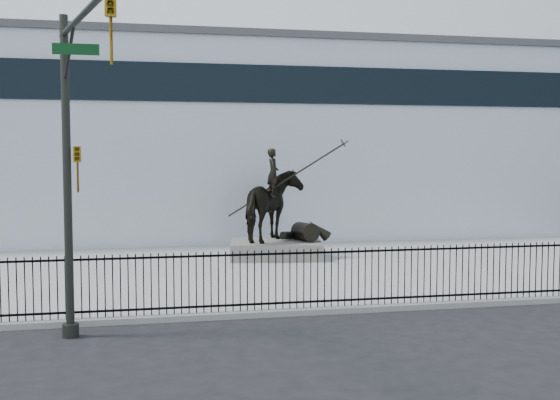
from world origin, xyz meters
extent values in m
plane|color=black|center=(0.00, 0.00, 0.00)|extent=(120.00, 120.00, 0.00)
cube|color=#989895|center=(0.00, 7.00, 0.07)|extent=(30.00, 12.00, 0.15)
cube|color=silver|center=(0.00, 20.00, 4.50)|extent=(44.00, 14.00, 9.00)
cube|color=black|center=(0.00, 1.25, 0.30)|extent=(22.00, 0.05, 0.05)
cube|color=black|center=(0.00, 1.25, 1.55)|extent=(22.00, 0.05, 0.05)
cube|color=black|center=(0.00, 1.25, 0.90)|extent=(22.00, 0.03, 1.50)
cube|color=#5F5D57|center=(-0.63, 9.25, 0.46)|extent=(3.67, 2.79, 0.63)
imported|color=black|center=(-0.63, 9.25, 2.12)|extent=(2.65, 2.97, 2.67)
imported|color=black|center=(-0.74, 9.27, 3.34)|extent=(0.53, 0.72, 1.81)
cylinder|color=black|center=(-0.27, 9.19, 3.06)|extent=(4.26, 0.71, 2.72)
cylinder|color=black|center=(-7.00, 0.20, 0.15)|extent=(0.36, 0.36, 0.30)
cylinder|color=black|center=(-7.00, 0.20, 3.50)|extent=(0.18, 0.18, 7.00)
cylinder|color=black|center=(-6.40, -1.92, 6.60)|extent=(1.47, 4.84, 0.12)
imported|color=#A67D12|center=(-5.80, -4.05, 5.97)|extent=(0.18, 0.22, 1.10)
imported|color=#A67D12|center=(-6.78, 0.20, 3.70)|extent=(0.16, 0.20, 1.00)
cube|color=#0C3F19|center=(-6.64, -1.00, 6.10)|extent=(0.90, 0.03, 0.22)
camera|label=1|loc=(-5.25, -14.63, 4.03)|focal=42.00mm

